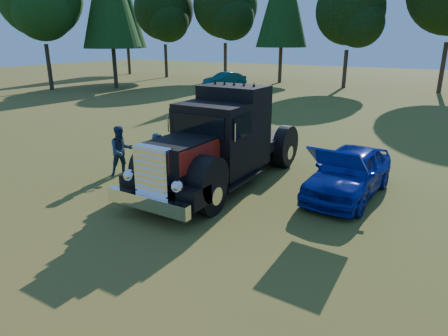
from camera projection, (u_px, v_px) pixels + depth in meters
ground at (198, 195)px, 11.79m from camera, size 120.00×120.00×0.00m
diamond_t_truck at (219, 145)px, 12.29m from camera, size 3.35×7.16×3.00m
hotrod_coupe at (349, 172)px, 11.54m from camera, size 1.88×4.32×1.89m
spectator_near at (159, 161)px, 12.12m from camera, size 0.68×0.75×1.71m
spectator_far at (121, 151)px, 13.33m from camera, size 0.93×1.00×1.66m
distant_teal_car at (225, 80)px, 37.70m from camera, size 2.94×4.44×1.38m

